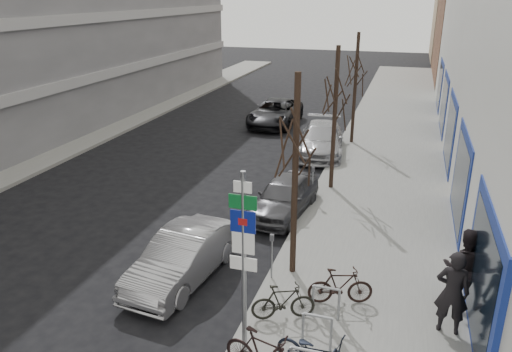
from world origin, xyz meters
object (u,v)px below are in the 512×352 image
Objects in this scene: highway_sign_pole at (244,256)px; bike_mid_inner at (283,302)px; lane_car at (275,113)px; meter_front at (272,252)px; bike_mid_curb at (316,351)px; pedestrian_near at (452,292)px; pedestrian_far at (464,266)px; parked_car_back at (322,139)px; meter_mid at (313,180)px; parked_car_front at (183,257)px; parked_car_mid at (284,196)px; tree_far at (357,62)px; tree_mid at (336,85)px; tree_near at (296,129)px; bike_rack at (317,328)px; bike_far_inner at (340,286)px; meter_back at (336,140)px.

highway_sign_pole is 2.80× the size of bike_mid_inner.
meter_front is at bearing -74.82° from lane_car.
pedestrian_near reaches higher than bike_mid_curb.
lane_car is at bearing 104.77° from meter_front.
pedestrian_far is (8.95, -16.04, 0.44)m from lane_car.
highway_sign_pole is 0.82× the size of lane_car.
meter_mid is at bearing -90.25° from parked_car_back.
parked_car_front is 16.94m from lane_car.
parked_car_mid is 1.94× the size of pedestrian_far.
bike_mid_inner is at bearing 48.51° from bike_mid_curb.
tree_far is at bearing 18.34° from bike_mid_curb.
highway_sign_pole is 3.31× the size of meter_front.
tree_mid is 4.33× the size of meter_mid.
tree_far is 4.33× the size of meter_mid.
pedestrian_far is (4.20, -6.75, -2.95)m from tree_mid.
tree_mid reaches higher than meter_mid.
pedestrian_near reaches higher than meter_mid.
parked_car_front is (-2.29, -6.03, -0.24)m from meter_mid.
parked_car_back is at bearing 93.93° from highway_sign_pole.
parked_car_back is at bearing 23.54° from bike_mid_curb.
tree_near is at bearing -90.00° from tree_mid.
parked_car_back is at bearing 104.76° from tree_mid.
meter_mid is at bearing 101.80° from bike_rack.
tree_near is at bearing 34.79° from bike_far_inner.
tree_near is 4.10m from bike_mid_inner.
parked_car_front is at bearing -0.90° from pedestrian_near.
bike_mid_curb is at bearing -82.87° from meter_back.
meter_front is 0.85× the size of bike_mid_inner.
tree_far reaches higher than parked_car_mid.
parked_car_mid is at bearing 32.46° from bike_mid_curb.
meter_mid is (0.00, 5.50, 0.00)m from meter_front.
lane_car is 18.38m from pedestrian_far.
meter_back is 0.31× the size of parked_car_front.
meter_front is at bearing -131.99° from tree_near.
parked_car_mid is (-2.52, 7.46, -0.01)m from bike_mid_curb.
parked_car_back reaches higher than bike_mid_curb.
tree_far reaches higher than meter_back.
bike_rack is 13.50m from meter_back.
meter_front is at bearing -90.00° from meter_back.
highway_sign_pole reaches higher than meter_mid.
tree_near is 3.47× the size of bike_far_inner.
highway_sign_pole is 2.37m from bike_mid_inner.
parked_car_front is (-2.74, -7.53, -3.43)m from tree_mid.
pedestrian_far is (4.40, 3.26, -1.31)m from highway_sign_pole.
bike_rack is 0.58× the size of parked_car_mid.
tree_near is 16.84m from lane_car.
bike_rack is 1.13× the size of pedestrian_far.
meter_front is 11.58m from parked_car_back.
parked_car_back is at bearing 96.34° from parked_car_mid.
highway_sign_pole is 16.59m from tree_far.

